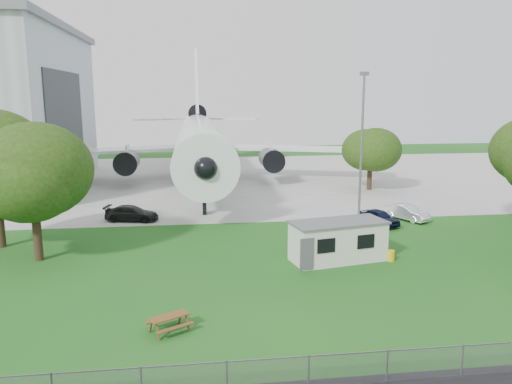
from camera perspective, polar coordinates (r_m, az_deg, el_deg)
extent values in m
plane|color=#296920|center=(28.03, -0.62, -11.25)|extent=(160.00, 160.00, 0.00)
cube|color=#B7B7B2|center=(64.71, -4.62, 1.51)|extent=(120.00, 46.00, 0.03)
cube|color=#2D3033|center=(60.51, -20.80, 6.61)|extent=(0.16, 16.00, 12.96)
cylinder|color=white|center=(60.03, -6.41, 5.64)|extent=(5.40, 34.00, 5.40)
cone|color=white|center=(41.15, -5.89, 3.23)|extent=(5.40, 5.50, 5.40)
cone|color=white|center=(80.91, -6.72, 7.56)|extent=(4.86, 9.00, 4.86)
cube|color=white|center=(64.35, -17.68, 4.47)|extent=(21.36, 10.77, 0.36)
cube|color=white|center=(64.76, 4.72, 4.99)|extent=(21.36, 10.77, 0.36)
cube|color=white|center=(80.78, -6.81, 11.60)|extent=(0.46, 9.96, 12.17)
cylinder|color=#515459|center=(60.22, -14.49, 3.37)|extent=(2.50, 4.20, 2.50)
cylinder|color=#515459|center=(60.51, 1.73, 3.74)|extent=(2.50, 4.20, 2.50)
cylinder|color=#515459|center=(79.82, -6.74, 8.95)|extent=(2.60, 4.50, 2.60)
cylinder|color=black|center=(45.27, -5.92, -1.08)|extent=(0.36, 0.36, 2.40)
cylinder|color=black|center=(61.52, -8.96, 2.04)|extent=(0.44, 0.44, 2.40)
cylinder|color=black|center=(61.61, -3.75, 2.17)|extent=(0.44, 0.44, 2.40)
cube|color=silver|center=(33.02, 9.33, -5.63)|extent=(6.38, 3.66, 2.50)
cube|color=#59595B|center=(32.68, 9.40, -3.43)|extent=(6.62, 3.90, 0.12)
cylinder|color=gold|center=(33.87, 15.14, -7.04)|extent=(0.50, 0.50, 0.70)
cylinder|color=slate|center=(34.20, 11.88, 3.00)|extent=(0.16, 0.16, 12.00)
cylinder|color=#382619|center=(39.63, -27.22, -3.07)|extent=(0.56, 0.56, 3.64)
cylinder|color=#382619|center=(35.48, -23.70, -4.73)|extent=(0.56, 0.56, 3.13)
sphere|color=#395918|center=(34.71, -24.18, 1.37)|extent=(7.79, 7.79, 7.79)
cylinder|color=#382619|center=(58.19, 12.84, 1.63)|extent=(0.56, 0.56, 2.87)
sphere|color=#395918|center=(57.74, 12.98, 5.06)|extent=(6.01, 6.01, 6.01)
imported|color=black|center=(42.70, 13.93, -2.86)|extent=(2.87, 4.03, 1.27)
imported|color=white|center=(45.07, 16.84, -2.25)|extent=(3.19, 4.21, 1.33)
imported|color=black|center=(44.05, -14.01, -2.41)|extent=(4.82, 2.73, 1.32)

